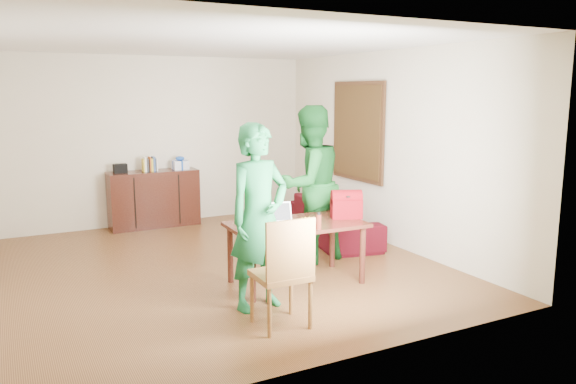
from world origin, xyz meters
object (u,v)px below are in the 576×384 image
bottle (319,221)px  red_bag (346,207)px  chair (281,295)px  person_near (259,217)px  person_far (309,185)px  sofa (334,219)px  laptop (281,222)px  table (296,230)px

bottle → red_bag: 0.66m
chair → person_near: size_ratio=0.57×
chair → person_far: bearing=54.3°
sofa → red_bag: bearing=164.1°
person_far → red_bag: person_far is taller
chair → laptop: (0.47, 0.95, 0.44)m
laptop → sofa: size_ratio=0.19×
laptop → red_bag: 0.86m
sofa → bottle: bearing=155.2°
person_near → laptop: bearing=31.0°
person_near → person_far: 1.67m
laptop → person_near: bearing=-125.7°
laptop → red_bag: (0.85, -0.00, 0.08)m
table → red_bag: 0.67m
person_far → laptop: (-0.76, -0.71, -0.25)m
laptop → chair: bearing=-105.3°
red_bag → bottle: bearing=-127.2°
red_bag → sofa: bearing=85.3°
person_far → bottle: bearing=53.6°
person_far → bottle: (-0.48, -1.04, -0.20)m
chair → person_far: person_far is taller
person_far → sofa: size_ratio=1.00×
chair → person_near: bearing=89.1°
chair → bottle: bearing=40.3°
person_far → bottle: size_ratio=10.95×
person_near → bottle: bearing=-4.7°
bottle → red_bag: (0.57, 0.33, 0.04)m
bottle → sofa: bearing=53.7°
table → person_near: size_ratio=0.82×
chair → table: bearing=56.1°
chair → person_far: (1.23, 1.67, 0.68)m
table → person_far: (0.55, 0.67, 0.37)m
table → chair: (-0.69, -0.99, -0.31)m
bottle → red_bag: size_ratio=0.52×
table → laptop: 0.25m
table → person_far: person_far is taller
table → bottle: bearing=-77.4°
red_bag → person_far: bearing=119.9°
laptop → person_far: bearing=54.1°
table → sofa: 2.06m
person_near → bottle: (0.74, 0.10, -0.14)m
red_bag → table: bearing=-160.8°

